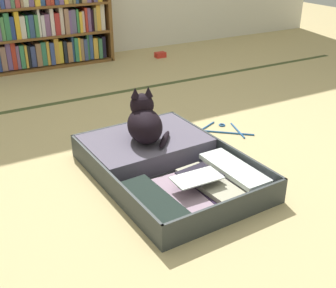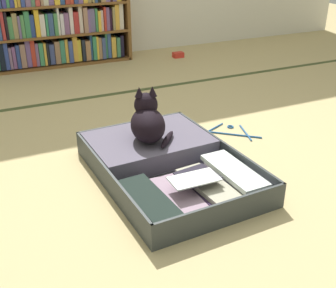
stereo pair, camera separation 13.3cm
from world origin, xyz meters
TOP-DOWN VIEW (x-y plane):
  - ground_plane at (0.00, 0.00)m, footprint 10.00×10.00m
  - tatami_border at (0.00, 1.24)m, footprint 4.80×0.05m
  - bookshelf at (-0.15, 2.24)m, footprint 1.27×0.28m
  - open_suitcase at (-0.14, 0.02)m, footprint 0.68×0.96m
  - black_cat at (-0.16, 0.17)m, footprint 0.27×0.31m
  - clothes_hanger at (0.41, 0.28)m, footprint 0.31×0.29m
  - small_red_pouch at (0.93, 1.99)m, footprint 0.10×0.07m

SIDE VIEW (x-z plane):
  - ground_plane at x=0.00m, z-range 0.00..0.00m
  - tatami_border at x=0.00m, z-range 0.00..0.00m
  - clothes_hanger at x=0.41m, z-range 0.00..0.01m
  - small_red_pouch at x=0.93m, z-range 0.00..0.05m
  - open_suitcase at x=-0.14m, z-range -0.01..0.11m
  - black_cat at x=-0.16m, z-range 0.08..0.35m
  - bookshelf at x=-0.15m, z-range -0.01..0.80m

